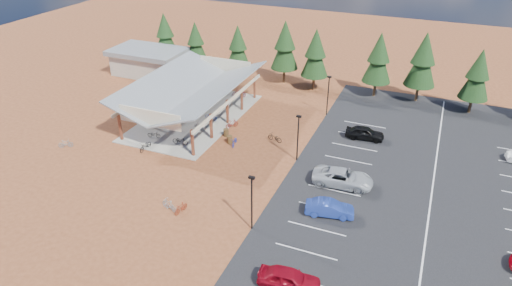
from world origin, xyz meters
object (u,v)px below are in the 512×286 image
bike_4 (180,140)px  bike_5 (199,126)px  lamp_post_0 (252,199)px  bike_8 (145,146)px  bike_1 (172,124)px  bike_3 (209,96)px  car_0 (289,279)px  car_4 (365,133)px  outbuilding (149,61)px  bike_2 (191,106)px  trash_bin_1 (226,133)px  bike_6 (211,116)px  bike_15 (232,124)px  bike_0 (154,134)px  lamp_post_2 (328,93)px  trash_bin_0 (230,139)px  car_2 (343,178)px  bike_11 (181,208)px  bike_16 (275,137)px  bike_7 (239,93)px  car_1 (330,208)px  bike_14 (235,141)px  lamp_post_1 (298,135)px  bike_13 (169,205)px  bike_9 (66,144)px  bike_pavilion (192,89)px

bike_4 → bike_5: (0.22, 3.88, 0.02)m
lamp_post_0 → bike_8: bearing=154.0°
bike_1 → bike_3: (0.01, 9.31, -0.09)m
lamp_post_0 → car_0: 7.31m
car_4 → bike_4: bearing=111.3°
outbuilding → bike_2: size_ratio=6.87×
bike_2 → car_0: bearing=-133.8°
trash_bin_1 → bike_6: (-3.49, 2.98, 0.10)m
bike_15 → car_4: size_ratio=0.40×
bike_0 → bike_1: (0.64, 2.77, 0.14)m
lamp_post_2 → bike_1: 19.36m
car_4 → bike_1: bearing=101.0°
trash_bin_0 → car_2: (13.54, -3.44, 0.39)m
bike_11 → car_2: car_2 is taller
bike_11 → bike_16: bike_16 is taller
bike_7 → car_1: 27.30m
bike_14 → lamp_post_1: bearing=-14.9°
car_4 → lamp_post_1: bearing=137.5°
bike_6 → bike_11: (6.10, -17.33, -0.07)m
bike_7 → car_2: size_ratio=0.32×
bike_11 → bike_15: (-2.89, 16.58, 0.04)m
trash_bin_1 → bike_0: trash_bin_1 is taller
bike_4 → bike_11: (6.34, -10.49, -0.11)m
lamp_post_0 → bike_0: size_ratio=3.39×
bike_13 → bike_5: bearing=-144.4°
bike_7 → bike_15: (2.98, -8.58, -0.14)m
lamp_post_0 → bike_9: bearing=168.7°
lamp_post_1 → car_0: (4.94, -16.93, -2.18)m
lamp_post_1 → car_2: bearing=-26.9°
bike_pavilion → car_2: size_ratio=3.39×
bike_pavilion → bike_3: size_ratio=12.82×
lamp_post_2 → bike_7: bearing=176.3°
outbuilding → bike_6: 19.77m
bike_1 → bike_11: bearing=-152.1°
lamp_post_1 → bike_2: lamp_post_1 is taller
bike_5 → bike_16: 9.16m
bike_3 → car_2: bearing=-106.4°
trash_bin_1 → bike_1: (-6.70, -0.84, 0.19)m
lamp_post_1 → car_1: size_ratio=1.23×
lamp_post_2 → car_0: size_ratio=1.16×
bike_15 → car_0: (14.40, -21.16, 0.28)m
bike_4 → car_1: size_ratio=0.44×
bike_15 → bike_1: bearing=60.0°
lamp_post_1 → bike_1: size_ratio=2.84×
bike_13 → bike_16: bearing=-178.4°
bike_4 → bike_8: bearing=124.8°
bike_16 → lamp_post_2: bearing=173.3°
bike_1 → bike_5: 3.29m
bike_pavilion → lamp_post_0: bearing=-48.6°
bike_1 → bike_9: (-8.38, -8.28, -0.18)m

